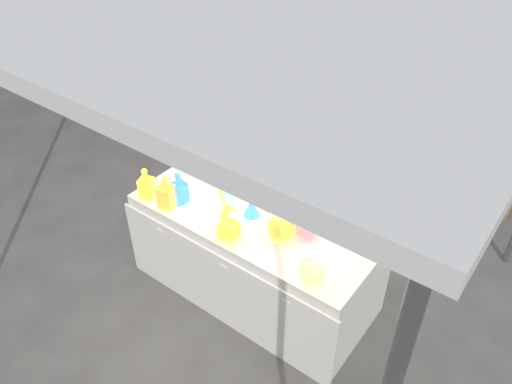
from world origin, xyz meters
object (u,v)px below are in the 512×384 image
Objects in this scene: decanter_0 at (146,183)px; lampshade_0 at (259,174)px; bottle_0 at (214,148)px; cardboard_box_closed at (353,112)px; display_table at (255,254)px; hourglass_0 at (226,204)px; globe_0 at (229,230)px.

lampshade_0 is (0.58, 0.59, -0.01)m from decanter_0.
bottle_0 is 1.45× the size of lampshade_0.
lampshade_0 is at bearing -2.53° from bottle_0.
display_table is at bearing -78.71° from cardboard_box_closed.
hourglass_0 is 1.20× the size of globe_0.
bottle_0 is 0.63m from decanter_0.
bottle_0 is at bearing -176.59° from lampshade_0.
display_table is 3.19× the size of cardboard_box_closed.
cardboard_box_closed is 3.13m from decanter_0.
globe_0 is (0.16, -0.17, -0.03)m from hourglass_0.
globe_0 reaches higher than display_table.
globe_0 is 0.76× the size of lampshade_0.
cardboard_box_closed is 2.34× the size of decanter_0.
bottle_0 is at bearing 57.56° from decanter_0.
hourglass_0 is at bearing -42.25° from bottle_0.
cardboard_box_closed is 2.79× the size of hourglass_0.
decanter_0 is 1.44× the size of globe_0.
hourglass_0 is 0.92× the size of lampshade_0.
bottle_0 is at bearing 136.57° from globe_0.
lampshade_0 reaches higher than hourglass_0.
bottle_0 is 0.65m from hourglass_0.
bottle_0 is 0.46m from lampshade_0.
decanter_0 is 1.09× the size of lampshade_0.
hourglass_0 is 0.41m from lampshade_0.
lampshade_0 reaches higher than cardboard_box_closed.
decanter_0 is (-0.77, -0.30, 0.50)m from display_table.
display_table is 8.90× the size of hourglass_0.
bottle_0 is 1.90× the size of globe_0.
cardboard_box_closed is 2.58m from lampshade_0.
display_table is at bearing 38.07° from hourglass_0.
decanter_0 is at bearing -163.64° from hourglass_0.
globe_0 is at bearing -89.33° from display_table.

